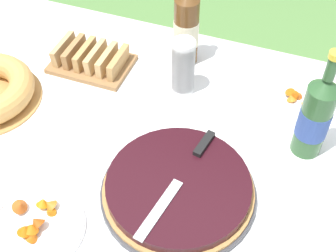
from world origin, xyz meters
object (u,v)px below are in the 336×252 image
(berry_tart, at_px, (178,189))
(bread_board, at_px, (91,59))
(snack_plate_right, at_px, (294,99))
(cider_bottle_amber, at_px, (186,27))
(cider_bottle_green, at_px, (315,117))
(snack_plate_left, at_px, (36,226))
(serving_knife, at_px, (184,173))
(cup_stack, at_px, (183,67))

(berry_tart, relative_size, bread_board, 1.55)
(snack_plate_right, relative_size, bread_board, 0.76)
(cider_bottle_amber, height_order, snack_plate_right, cider_bottle_amber)
(cider_bottle_green, distance_m, snack_plate_left, 0.76)
(serving_knife, distance_m, cider_bottle_amber, 0.53)
(snack_plate_right, height_order, bread_board, bread_board)
(snack_plate_left, bearing_deg, bread_board, 104.15)
(cider_bottle_green, relative_size, snack_plate_right, 1.74)
(berry_tart, height_order, serving_knife, serving_knife)
(cider_bottle_green, bearing_deg, cup_stack, 164.67)
(berry_tart, bearing_deg, cider_bottle_green, 44.05)
(cup_stack, bearing_deg, snack_plate_right, 11.06)
(berry_tart, distance_m, snack_plate_left, 0.36)
(snack_plate_right, xyz_separation_m, bread_board, (-0.66, -0.06, 0.02))
(snack_plate_right, bearing_deg, cup_stack, -168.94)
(serving_knife, height_order, snack_plate_left, serving_knife)
(serving_knife, bearing_deg, snack_plate_left, -40.99)
(cider_bottle_amber, relative_size, bread_board, 1.35)
(cider_bottle_amber, distance_m, bread_board, 0.33)
(cup_stack, relative_size, cider_bottle_green, 0.55)
(cider_bottle_amber, bearing_deg, snack_plate_left, -100.02)
(snack_plate_left, distance_m, bread_board, 0.62)
(cider_bottle_amber, height_order, bread_board, cider_bottle_amber)
(cider_bottle_green, xyz_separation_m, cider_bottle_amber, (-0.45, 0.25, 0.00))
(cider_bottle_green, height_order, snack_plate_left, cider_bottle_green)
(berry_tart, distance_m, cider_bottle_amber, 0.56)
(berry_tart, xyz_separation_m, serving_knife, (0.01, 0.03, 0.04))
(berry_tart, distance_m, serving_knife, 0.05)
(cup_stack, relative_size, snack_plate_right, 0.96)
(berry_tart, bearing_deg, snack_plate_right, 64.17)
(serving_knife, distance_m, snack_plate_right, 0.48)
(berry_tart, relative_size, cup_stack, 2.13)
(cup_stack, distance_m, bread_board, 0.33)
(cider_bottle_amber, xyz_separation_m, bread_board, (-0.28, -0.14, -0.11))
(cup_stack, distance_m, snack_plate_left, 0.63)
(berry_tart, bearing_deg, snack_plate_left, -143.95)
(berry_tart, height_order, bread_board, bread_board)
(cup_stack, distance_m, cider_bottle_amber, 0.15)
(serving_knife, relative_size, cider_bottle_green, 1.08)
(cup_stack, bearing_deg, cider_bottle_amber, 105.69)
(berry_tart, xyz_separation_m, snack_plate_right, (0.22, 0.45, -0.02))
(snack_plate_right, bearing_deg, cider_bottle_green, -70.05)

